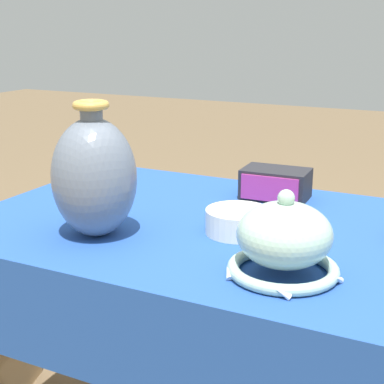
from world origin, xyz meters
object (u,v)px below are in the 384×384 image
object	(u,v)px
vase_tall_bulbous	(94,176)
pot_squat_ivory	(238,221)
mosaic_tile_box	(275,184)
vase_dome_bell	(284,242)

from	to	relation	value
vase_tall_bulbous	pot_squat_ivory	xyz separation A→B (m)	(0.27, 0.15, -0.10)
vase_tall_bulbous	mosaic_tile_box	bearing A→B (deg)	59.68
mosaic_tile_box	pot_squat_ivory	size ratio (longest dim) A/B	1.22
pot_squat_ivory	vase_tall_bulbous	bearing A→B (deg)	-151.21
vase_dome_bell	mosaic_tile_box	xyz separation A→B (m)	(-0.17, 0.45, -0.02)
vase_tall_bulbous	vase_dome_bell	distance (m)	0.43
vase_tall_bulbous	vase_dome_bell	bearing A→B (deg)	-2.87
vase_tall_bulbous	mosaic_tile_box	world-z (taller)	vase_tall_bulbous
vase_tall_bulbous	mosaic_tile_box	distance (m)	0.51
mosaic_tile_box	pot_squat_ivory	bearing A→B (deg)	-89.90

